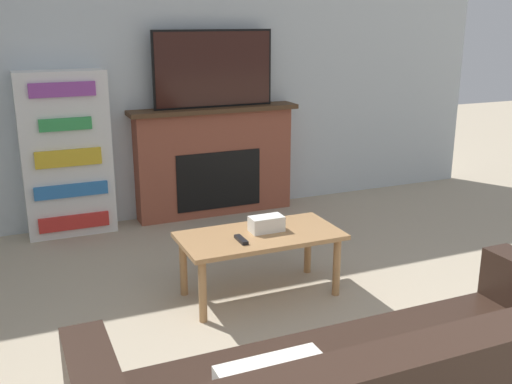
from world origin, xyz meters
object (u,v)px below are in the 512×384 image
Objects in this scene: fireplace at (215,161)px; coffee_table at (260,242)px; tv at (214,69)px; bookshelf at (67,155)px.

coffee_table is at bearing -100.07° from fireplace.
coffee_table is at bearing -100.18° from tv.
bookshelf is (-0.99, 1.73, 0.31)m from coffee_table.
tv is 0.80× the size of bookshelf.
tv is 2.01m from coffee_table.
fireplace is 1.42× the size of tv.
fireplace is 0.83m from tv.
coffee_table is 2.02m from bookshelf.
bookshelf is at bearing -179.03° from fireplace.
fireplace is 1.79m from coffee_table.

